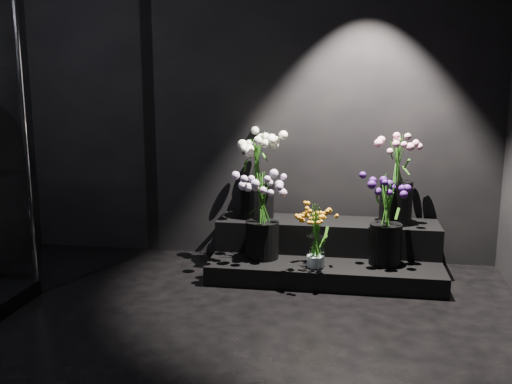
# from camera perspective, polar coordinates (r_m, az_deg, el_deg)

# --- Properties ---
(floor) EXTENTS (4.00, 4.00, 0.00)m
(floor) POSITION_cam_1_polar(r_m,az_deg,el_deg) (3.20, -6.39, -16.90)
(floor) COLOR black
(floor) RESTS_ON ground
(wall_back) EXTENTS (4.00, 0.00, 4.00)m
(wall_back) POSITION_cam_1_polar(r_m,az_deg,el_deg) (4.78, -0.20, 9.99)
(wall_back) COLOR black
(wall_back) RESTS_ON floor
(display_riser) EXTENTS (1.75, 0.78, 0.39)m
(display_riser) POSITION_cam_1_polar(r_m,az_deg,el_deg) (4.56, 7.00, -5.96)
(display_riser) COLOR black
(display_riser) RESTS_ON floor
(bouquet_orange_bells) EXTENTS (0.27, 0.27, 0.48)m
(bouquet_orange_bells) POSITION_cam_1_polar(r_m,az_deg,el_deg) (4.18, 6.02, -4.19)
(bouquet_orange_bells) COLOR white
(bouquet_orange_bells) RESTS_ON display_riser
(bouquet_lilac) EXTENTS (0.45, 0.45, 0.66)m
(bouquet_lilac) POSITION_cam_1_polar(r_m,az_deg,el_deg) (4.34, 0.63, -1.83)
(bouquet_lilac) COLOR black
(bouquet_lilac) RESTS_ON display_riser
(bouquet_purple) EXTENTS (0.38, 0.38, 0.66)m
(bouquet_purple) POSITION_cam_1_polar(r_m,az_deg,el_deg) (4.30, 12.93, -2.40)
(bouquet_purple) COLOR black
(bouquet_purple) RESTS_ON display_riser
(bouquet_cream_roses) EXTENTS (0.38, 0.38, 0.70)m
(bouquet_cream_roses) POSITION_cam_1_polar(r_m,az_deg,el_deg) (4.61, 0.09, 2.14)
(bouquet_cream_roses) COLOR black
(bouquet_cream_roses) RESTS_ON display_riser
(bouquet_pink_roses) EXTENTS (0.38, 0.38, 0.69)m
(bouquet_pink_roses) POSITION_cam_1_polar(r_m,az_deg,el_deg) (4.53, 13.93, 1.72)
(bouquet_pink_roses) COLOR black
(bouquet_pink_roses) RESTS_ON display_riser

